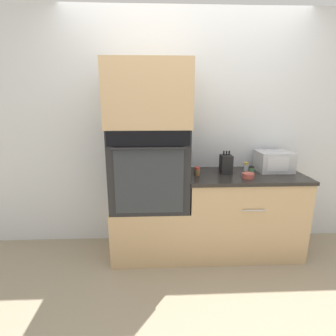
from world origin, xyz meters
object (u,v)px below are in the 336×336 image
object	(u,v)px
condiment_jar_near	(246,167)
microwave	(274,161)
knife_block	(226,164)
bowl	(248,176)
condiment_jar_mid	(197,171)
condiment_jar_far	(252,170)
wall_oven	(150,167)

from	to	relation	value
condiment_jar_near	microwave	bearing A→B (deg)	-1.98
knife_block	condiment_jar_near	distance (m)	0.26
bowl	condiment_jar_near	size ratio (longest dim) A/B	1.26
condiment_jar_mid	condiment_jar_far	size ratio (longest dim) A/B	1.06
wall_oven	condiment_jar_far	distance (m)	1.04
wall_oven	knife_block	world-z (taller)	wall_oven
microwave	bowl	size ratio (longest dim) A/B	3.03
bowl	condiment_jar_mid	xyz separation A→B (m)	(-0.48, 0.12, 0.02)
condiment_jar_mid	bowl	bearing A→B (deg)	-13.62
knife_block	condiment_jar_near	size ratio (longest dim) A/B	2.53
wall_oven	condiment_jar_mid	xyz separation A→B (m)	(0.47, -0.03, -0.04)
bowl	condiment_jar_mid	world-z (taller)	condiment_jar_mid
knife_block	condiment_jar_mid	size ratio (longest dim) A/B	2.75
condiment_jar_mid	condiment_jar_near	bearing A→B (deg)	15.51
wall_oven	condiment_jar_near	distance (m)	1.03
microwave	condiment_jar_near	xyz separation A→B (m)	(-0.29, 0.01, -0.06)
wall_oven	condiment_jar_far	xyz separation A→B (m)	(1.04, 0.02, -0.04)
wall_oven	knife_block	xyz separation A→B (m)	(0.78, 0.05, 0.01)
wall_oven	microwave	distance (m)	1.31
microwave	knife_block	world-z (taller)	knife_block
knife_block	condiment_jar_mid	bearing A→B (deg)	-166.02
knife_block	condiment_jar_mid	xyz separation A→B (m)	(-0.31, -0.08, -0.05)
bowl	condiment_jar_near	world-z (taller)	condiment_jar_near
bowl	condiment_jar_far	distance (m)	0.18
condiment_jar_mid	condiment_jar_far	distance (m)	0.57
microwave	condiment_jar_near	world-z (taller)	microwave
microwave	condiment_jar_far	size ratio (longest dim) A/B	4.37
microwave	condiment_jar_far	xyz separation A→B (m)	(-0.27, -0.10, -0.06)
bowl	wall_oven	bearing A→B (deg)	171.53
knife_block	condiment_jar_far	distance (m)	0.27
microwave	condiment_jar_mid	size ratio (longest dim) A/B	4.14
condiment_jar_mid	knife_block	bearing A→B (deg)	13.98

